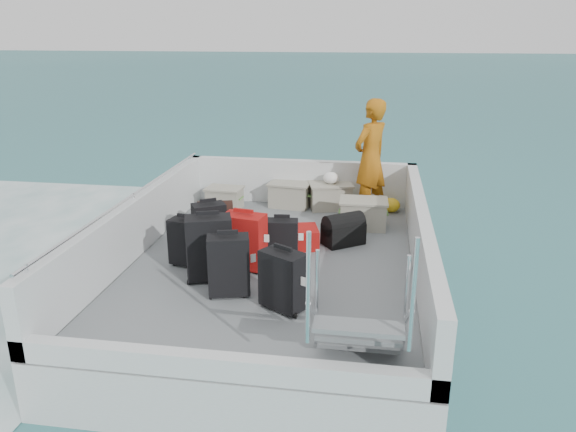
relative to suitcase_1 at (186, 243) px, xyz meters
name	(u,v)px	position (x,y,z in m)	size (l,w,h in m)	color
ground	(274,306)	(0.99, 0.30, -0.91)	(160.00, 160.00, 0.00)	#1A545D
ferry_hull	(273,284)	(0.99, 0.30, -0.61)	(3.60, 5.00, 0.60)	silver
deck	(273,261)	(0.99, 0.30, -0.30)	(3.30, 4.70, 0.02)	slate
deck_fittings	(298,243)	(1.33, -0.02, 0.09)	(3.60, 5.00, 0.90)	silver
suitcase_1	(186,243)	(0.00, 0.00, 0.00)	(0.38, 0.22, 0.57)	black
suitcase_2	(209,226)	(0.11, 0.59, 0.01)	(0.41, 0.24, 0.59)	black
suitcase_3	(229,266)	(0.70, -0.68, 0.04)	(0.43, 0.25, 0.66)	black
suitcase_4	(209,249)	(0.38, -0.34, 0.08)	(0.50, 0.30, 0.73)	black
suitcase_5	(244,242)	(0.70, 0.02, 0.05)	(0.48, 0.29, 0.66)	#B0160D
suitcase_6	(283,281)	(1.31, -0.90, 0.02)	(0.44, 0.26, 0.61)	black
suitcase_7	(282,241)	(1.10, 0.29, -0.02)	(0.37, 0.21, 0.53)	black
suitcase_8	(292,237)	(1.15, 0.78, -0.16)	(0.43, 0.65, 0.26)	#B0160D
duffel_0	(216,219)	(-0.01, 1.25, -0.13)	(0.49, 0.30, 0.32)	black
duffel_1	(253,236)	(0.65, 0.68, -0.13)	(0.49, 0.30, 0.32)	black
duffel_2	(343,232)	(1.79, 0.99, -0.13)	(0.52, 0.30, 0.32)	black
crate_0	(225,199)	(-0.14, 2.23, -0.13)	(0.51, 0.35, 0.31)	#9F9E8B
crate_1	(290,195)	(0.85, 2.50, -0.10)	(0.60, 0.41, 0.36)	#9F9E8B
crate_2	(330,197)	(1.49, 2.50, -0.10)	(0.62, 0.43, 0.37)	#9F9E8B
crate_3	(363,215)	(2.02, 1.67, -0.10)	(0.63, 0.43, 0.38)	#9F9E8B
yellow_bag	(391,205)	(2.42, 2.45, -0.18)	(0.28, 0.26, 0.22)	gold
white_bag	(331,180)	(1.49, 2.50, 0.18)	(0.24, 0.24, 0.18)	white
passenger	(370,158)	(2.08, 2.28, 0.58)	(0.64, 0.41, 1.74)	orange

